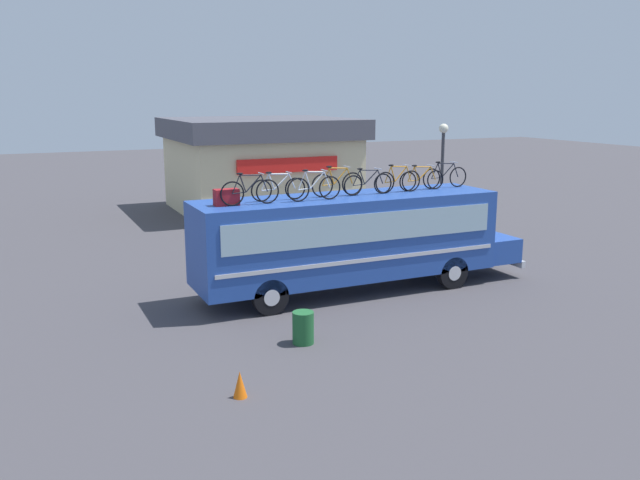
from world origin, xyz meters
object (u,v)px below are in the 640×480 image
rooftop_bicycle_1 (250,191)px  rooftop_bicycle_6 (398,181)px  trash_bin (303,328)px  traffic_cone (240,384)px  bus (353,237)px  luggage_bag_1 (226,197)px  rooftop_bicycle_5 (368,183)px  rooftop_bicycle_7 (422,179)px  rooftop_bicycle_4 (337,183)px  rooftop_bicycle_3 (314,188)px  street_lamp (442,163)px  rooftop_bicycle_8 (445,177)px  rooftop_bicycle_2 (278,188)px

rooftop_bicycle_1 → rooftop_bicycle_6: rooftop_bicycle_1 is taller
trash_bin → traffic_cone: trash_bin is taller
bus → luggage_bag_1: 4.46m
bus → rooftop_bicycle_5: 1.77m
rooftop_bicycle_5 → rooftop_bicycle_7: rooftop_bicycle_5 is taller
trash_bin → rooftop_bicycle_4: bearing=53.0°
rooftop_bicycle_4 → bus: bearing=-11.2°
rooftop_bicycle_1 → traffic_cone: rooftop_bicycle_1 is taller
rooftop_bicycle_6 → trash_bin: (-4.91, -3.58, -3.08)m
bus → rooftop_bicycle_7: size_ratio=6.52×
traffic_cone → luggage_bag_1: bearing=74.7°
rooftop_bicycle_3 → rooftop_bicycle_6: size_ratio=1.04×
rooftop_bicycle_3 → street_lamp: (8.71, 5.86, -0.16)m
rooftop_bicycle_4 → trash_bin: size_ratio=2.11×
bus → rooftop_bicycle_7: 3.10m
luggage_bag_1 → rooftop_bicycle_8: size_ratio=0.40×
rooftop_bicycle_7 → rooftop_bicycle_1: bearing=-175.8°
trash_bin → traffic_cone: bearing=-136.7°
rooftop_bicycle_5 → rooftop_bicycle_8: (3.11, 0.28, 0.02)m
rooftop_bicycle_2 → street_lamp: size_ratio=0.35×
rooftop_bicycle_7 → rooftop_bicycle_8: rooftop_bicycle_8 is taller
bus → rooftop_bicycle_5: (0.50, -0.02, 1.70)m
rooftop_bicycle_2 → rooftop_bicycle_4: (1.98, 0.03, 0.03)m
luggage_bag_1 → trash_bin: size_ratio=0.83×
rooftop_bicycle_2 → rooftop_bicycle_8: size_ratio=0.99×
rooftop_bicycle_4 → rooftop_bicycle_6: 2.13m
rooftop_bicycle_7 → traffic_cone: (-8.33, -6.00, -3.18)m
rooftop_bicycle_3 → trash_bin: 4.77m
rooftop_bicycle_8 → bus: bearing=-175.9°
rooftop_bicycle_2 → rooftop_bicycle_6: rooftop_bicycle_6 is taller
trash_bin → traffic_cone: (-2.44, -2.30, -0.13)m
luggage_bag_1 → rooftop_bicycle_1: bearing=-18.0°
rooftop_bicycle_2 → rooftop_bicycle_4: size_ratio=0.99×
luggage_bag_1 → rooftop_bicycle_1: (0.64, -0.21, 0.16)m
rooftop_bicycle_1 → rooftop_bicycle_4: size_ratio=1.01×
bus → luggage_bag_1: bearing=-178.2°
rooftop_bicycle_5 → trash_bin: rooftop_bicycle_5 is taller
rooftop_bicycle_1 → rooftop_bicycle_7: (6.12, 0.45, -0.03)m
luggage_bag_1 → rooftop_bicycle_1: rooftop_bicycle_1 is taller
traffic_cone → bus: bearing=45.7°
rooftop_bicycle_8 → street_lamp: 6.30m
rooftop_bicycle_5 → bus: bearing=177.7°
rooftop_bicycle_1 → street_lamp: size_ratio=0.36×
rooftop_bicycle_7 → rooftop_bicycle_8: (1.02, 0.14, 0.02)m
bus → rooftop_bicycle_6: (1.61, -0.00, 1.72)m
rooftop_bicycle_2 → street_lamp: (9.67, 5.39, -0.14)m
rooftop_bicycle_2 → rooftop_bicycle_3: 1.07m
rooftop_bicycle_4 → trash_bin: rooftop_bicycle_4 is taller
rooftop_bicycle_1 → rooftop_bicycle_7: rooftop_bicycle_1 is taller
bus → rooftop_bicycle_3: size_ratio=6.43×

